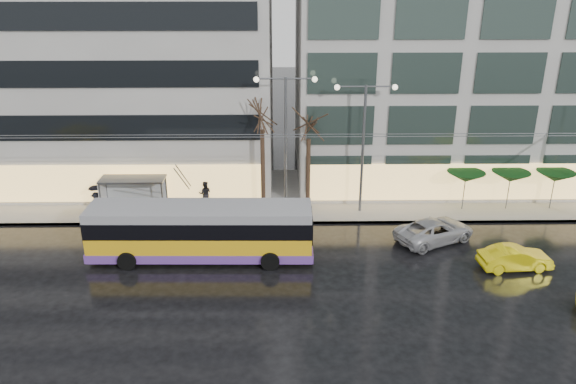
{
  "coord_description": "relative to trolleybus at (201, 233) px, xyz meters",
  "views": [
    {
      "loc": [
        1.67,
        -23.82,
        15.45
      ],
      "look_at": [
        2.07,
        5.0,
        3.85
      ],
      "focal_mm": 35.0,
      "sensor_mm": 36.0,
      "label": 1
    }
  ],
  "objects": [
    {
      "name": "kerb",
      "position": [
        4.82,
        4.51,
        -1.49
      ],
      "size": [
        80.0,
        0.1,
        0.15
      ],
      "primitive_type": "cube",
      "color": "slate",
      "rests_on": "ground"
    },
    {
      "name": "parasol_a",
      "position": [
        16.82,
        6.46,
        0.88
      ],
      "size": [
        2.5,
        2.5,
        2.65
      ],
      "color": "#595B60",
      "rests_on": "sidewalk"
    },
    {
      "name": "parasol_c",
      "position": [
        22.82,
        6.46,
        0.88
      ],
      "size": [
        2.5,
        2.5,
        2.65
      ],
      "color": "#595B60",
      "rests_on": "sidewalk"
    },
    {
      "name": "tree_b",
      "position": [
        6.32,
        6.66,
        4.83
      ],
      "size": [
        3.2,
        3.2,
        7.7
      ],
      "color": "black",
      "rests_on": "sidewalk"
    },
    {
      "name": "parasol_b",
      "position": [
        19.82,
        6.46,
        0.88
      ],
      "size": [
        2.5,
        2.5,
        2.65
      ],
      "color": "#595B60",
      "rests_on": "sidewalk"
    },
    {
      "name": "bus_shelter",
      "position": [
        -5.56,
        6.14,
        0.4
      ],
      "size": [
        4.2,
        1.6,
        2.51
      ],
      "color": "#595B60",
      "rests_on": "sidewalk"
    },
    {
      "name": "building_right",
      "position": [
        21.82,
        14.46,
        11.08
      ],
      "size": [
        32.0,
        14.0,
        25.0
      ],
      "primitive_type": "cube",
      "color": "#A19F9A",
      "rests_on": "sidewalk"
    },
    {
      "name": "trolleybus",
      "position": [
        0.0,
        0.0,
        0.0
      ],
      "size": [
        12.52,
        4.96,
        5.78
      ],
      "color": "gold",
      "rests_on": "ground"
    },
    {
      "name": "sidewalk",
      "position": [
        4.82,
        9.46,
        -1.49
      ],
      "size": [
        80.0,
        10.0,
        0.15
      ],
      "primitive_type": "cube",
      "color": "gray",
      "rests_on": "ground"
    },
    {
      "name": "catenary",
      "position": [
        3.82,
        3.39,
        2.69
      ],
      "size": [
        42.24,
        5.12,
        7.0
      ],
      "color": "#595B60",
      "rests_on": "ground"
    },
    {
      "name": "ground",
      "position": [
        2.82,
        -4.54,
        -1.57
      ],
      "size": [
        140.0,
        140.0,
        0.0
      ],
      "primitive_type": "plane",
      "color": "black",
      "rests_on": "ground"
    },
    {
      "name": "tree_a",
      "position": [
        3.32,
        6.46,
        5.52
      ],
      "size": [
        3.2,
        3.2,
        8.4
      ],
      "color": "black",
      "rests_on": "sidewalk"
    },
    {
      "name": "building_left",
      "position": [
        -13.18,
        14.46,
        9.58
      ],
      "size": [
        34.0,
        14.0,
        22.0
      ],
      "primitive_type": "cube",
      "color": "#A19F9A",
      "rests_on": "sidewalk"
    },
    {
      "name": "pedestrian_b",
      "position": [
        -0.68,
        7.23,
        -0.53
      ],
      "size": [
        0.86,
        0.68,
        1.77
      ],
      "color": "black",
      "rests_on": "sidewalk"
    },
    {
      "name": "street_lamp_far",
      "position": [
        9.82,
        6.26,
        4.15
      ],
      "size": [
        3.96,
        0.36,
        8.53
      ],
      "color": "#595B60",
      "rests_on": "sidewalk"
    },
    {
      "name": "taxi_b",
      "position": [
        17.3,
        -1.45,
        -0.92
      ],
      "size": [
        4.02,
        1.68,
        1.29
      ],
      "primitive_type": "imported",
      "rotation": [
        0.0,
        0.0,
        1.65
      ],
      "color": "yellow",
      "rests_on": "ground"
    },
    {
      "name": "street_lamp_near",
      "position": [
        4.82,
        6.26,
        4.43
      ],
      "size": [
        3.96,
        0.36,
        9.03
      ],
      "color": "#595B60",
      "rests_on": "sidewalk"
    },
    {
      "name": "pedestrian_a",
      "position": [
        -4.06,
        7.04,
        0.01
      ],
      "size": [
        1.05,
        1.07,
        2.19
      ],
      "color": "black",
      "rests_on": "sidewalk"
    },
    {
      "name": "pedestrian_c",
      "position": [
        -7.64,
        5.77,
        -0.3
      ],
      "size": [
        1.19,
        1.12,
        2.11
      ],
      "color": "black",
      "rests_on": "sidewalk"
    },
    {
      "name": "sedan_silver",
      "position": [
        13.76,
        1.95,
        -0.87
      ],
      "size": [
        5.5,
        4.29,
        1.39
      ],
      "primitive_type": "imported",
      "rotation": [
        0.0,
        0.0,
        2.03
      ],
      "color": "#AAAAAF",
      "rests_on": "ground"
    }
  ]
}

